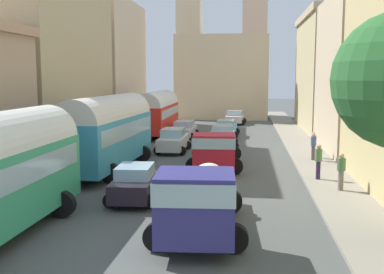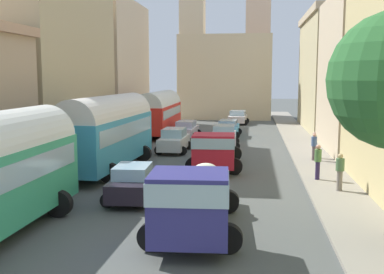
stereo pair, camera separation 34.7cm
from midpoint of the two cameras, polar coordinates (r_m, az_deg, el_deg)
The scene contains 22 objects.
ground_plane at distance 33.59m, azimuth 1.72°, elevation -1.50°, with size 154.00×154.00×0.00m, color #4D514E.
sidewalk_left at distance 35.05m, azimuth -10.16°, elevation -1.12°, with size 2.50×70.00×0.14m, color #9C9794.
sidewalk_right at distance 33.65m, azimuth 14.10°, elevation -1.59°, with size 2.50×70.00×0.14m, color gray.
building_left_2 at distance 35.46m, azimuth -16.04°, elevation 10.38°, with size 4.78×14.13×14.35m.
building_left_3 at distance 49.14m, azimuth -9.98°, elevation 8.70°, with size 5.66×12.76×12.77m.
building_right_2 at distance 33.94m, azimuth 20.77°, elevation 7.07°, with size 5.05×10.05×10.57m.
building_right_3 at distance 46.72m, azimuth 16.62°, elevation 7.64°, with size 4.67×14.63×11.18m.
distant_church at distance 58.27m, azimuth 4.26°, elevation 8.42°, with size 11.21×6.74×17.41m.
parked_bus_1 at distance 26.08m, azimuth -9.91°, elevation 0.95°, with size 3.58×9.53×4.19m.
parked_bus_2 at distance 41.46m, azimuth -3.81°, elevation 3.18°, with size 3.34×9.79×3.91m.
cargo_truck_0 at distance 15.00m, azimuth 0.74°, elevation -7.83°, with size 3.39×7.02×2.47m.
cargo_truck_1 at distance 26.08m, azimuth 3.22°, elevation -1.57°, with size 3.23×6.97×2.20m.
car_0 at distance 34.36m, azimuth 4.21°, elevation 0.08°, with size 2.45×4.11×1.66m.
car_1 at distance 40.60m, azimuth 4.69°, elevation 1.09°, with size 2.34×4.44×1.45m.
car_2 at distance 51.14m, azimuth 5.81°, elevation 2.41°, with size 2.54×3.76×1.49m.
car_3 at distance 19.83m, azimuth -6.77°, elevation -5.61°, with size 2.31×3.72×1.52m.
car_4 at distance 32.19m, azimuth -1.90°, elevation -0.41°, with size 2.27×4.04×1.66m.
car_5 at distance 39.60m, azimuth -0.48°, elevation 0.95°, with size 2.32×4.30×1.46m.
pedestrian_0 at distance 23.87m, azimuth 15.57°, elevation -2.80°, with size 0.40×0.40×1.89m.
pedestrian_1 at distance 21.85m, azimuth 18.11°, elevation -3.97°, with size 0.53×0.53×1.83m.
pedestrian_2 at distance 29.24m, azimuth 15.06°, elevation -1.07°, with size 0.48×0.48×1.79m.
pedestrian_3 at distance 30.11m, azimuth 15.06°, elevation -0.85°, with size 0.49×0.49×1.77m.
Camera 2 is at (3.49, -6.00, 5.24)m, focal length 43.52 mm.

